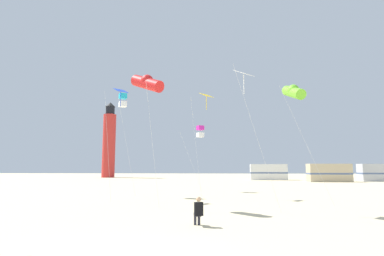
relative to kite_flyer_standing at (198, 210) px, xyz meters
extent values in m
cube|color=black|center=(0.02, -0.08, 0.07)|extent=(0.38, 0.29, 0.52)
sphere|color=#D8A87F|center=(0.02, -0.08, 0.45)|extent=(0.20, 0.20, 0.20)
cylinder|color=#2D2D38|center=(0.05, 0.11, -0.17)|extent=(0.21, 0.38, 0.13)
cylinder|color=#2D2D38|center=(0.02, 0.27, -0.40)|extent=(0.11, 0.11, 0.42)
cylinder|color=#2D2D38|center=(-0.10, 0.08, -0.17)|extent=(0.21, 0.38, 0.13)
cylinder|color=#2D2D38|center=(-0.14, 0.23, -0.40)|extent=(0.11, 0.11, 0.42)
cylinder|color=silver|center=(-2.82, 4.78, 3.03)|extent=(0.73, 0.92, 7.29)
cylinder|color=red|center=(-3.27, 5.14, 6.68)|extent=(2.39, 2.10, 1.48)
sphere|color=red|center=(-3.27, 5.14, 6.83)|extent=(0.76, 0.76, 0.76)
cylinder|color=silver|center=(6.27, 6.32, 3.02)|extent=(3.09, 0.47, 7.27)
cylinder|color=#72D12D|center=(6.04, 7.86, 6.65)|extent=(1.06, 2.57, 1.48)
sphere|color=#72D12D|center=(6.04, 7.86, 6.80)|extent=(0.76, 0.76, 0.76)
cylinder|color=silver|center=(-6.31, 11.94, 3.36)|extent=(1.30, 1.28, 7.95)
cube|color=#1EB2D1|center=(-6.94, 12.58, 7.69)|extent=(0.82, 0.82, 0.44)
cube|color=white|center=(-6.94, 12.58, 6.99)|extent=(0.82, 0.82, 0.44)
cylinder|color=silver|center=(-1.43, 16.54, 2.30)|extent=(2.35, 1.77, 5.82)
cube|color=#D826A5|center=(-0.55, 17.71, 5.56)|extent=(0.82, 0.82, 0.44)
cube|color=white|center=(-0.55, 17.71, 4.86)|extent=(0.82, 0.82, 0.44)
cylinder|color=silver|center=(-0.67, 11.27, 3.42)|extent=(0.94, 1.69, 8.07)
cube|color=yellow|center=(0.17, 11.73, 7.46)|extent=(1.22, 1.22, 0.40)
cylinder|color=yellow|center=(0.17, 11.73, 6.81)|extent=(0.04, 0.04, 1.10)
cylinder|color=silver|center=(-6.83, 8.80, 3.37)|extent=(1.19, 1.34, 7.97)
cube|color=blue|center=(-6.17, 9.39, 7.36)|extent=(1.22, 1.22, 0.40)
cylinder|color=blue|center=(-6.17, 9.39, 6.71)|extent=(0.04, 0.04, 1.10)
cylinder|color=silver|center=(2.88, 3.24, 3.18)|extent=(2.41, 0.98, 7.59)
cube|color=white|center=(2.39, 4.44, 6.98)|extent=(1.22, 1.22, 0.40)
cylinder|color=white|center=(2.39, 4.44, 6.33)|extent=(0.04, 0.04, 1.10)
cylinder|color=red|center=(-22.22, 54.29, 6.39)|extent=(2.80, 2.80, 14.00)
cylinder|color=black|center=(-22.22, 54.29, 14.29)|extent=(2.00, 2.00, 1.80)
cone|color=black|center=(-22.22, 54.29, 15.69)|extent=(2.20, 2.20, 1.00)
cube|color=white|center=(10.73, 43.81, 0.79)|extent=(6.53, 2.70, 2.80)
cube|color=#4C608C|center=(10.73, 43.81, 0.65)|extent=(6.57, 2.74, 0.24)
cube|color=#C6B28C|center=(18.98, 37.46, 0.79)|extent=(6.41, 2.32, 2.80)
cube|color=#4C608C|center=(18.98, 37.46, 0.65)|extent=(6.45, 2.36, 0.24)
cube|color=#B7BABF|center=(27.84, 39.56, 0.79)|extent=(6.40, 2.31, 2.80)
cube|color=#4C608C|center=(27.84, 39.56, 0.65)|extent=(6.44, 2.35, 0.24)
camera|label=1|loc=(0.54, -12.52, 1.73)|focal=28.70mm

